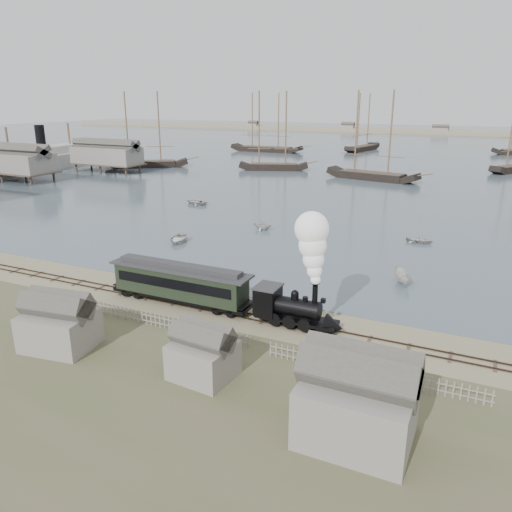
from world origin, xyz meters
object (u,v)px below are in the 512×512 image
at_px(steamship, 42,148).
at_px(passenger_coach, 180,282).
at_px(locomotive, 307,279).
at_px(beached_dinghy, 172,287).

bearing_deg(steamship, passenger_coach, -131.93).
height_order(locomotive, beached_dinghy, locomotive).
relative_size(locomotive, beached_dinghy, 2.61).
relative_size(locomotive, steamship, 0.18).
xyz_separation_m(passenger_coach, beached_dinghy, (-2.64, 2.45, -1.76)).
bearing_deg(beached_dinghy, passenger_coach, -103.49).
bearing_deg(locomotive, passenger_coach, 180.00).
bearing_deg(locomotive, steamship, 147.63).
relative_size(passenger_coach, steamship, 0.26).
bearing_deg(beached_dinghy, locomotive, -70.01).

